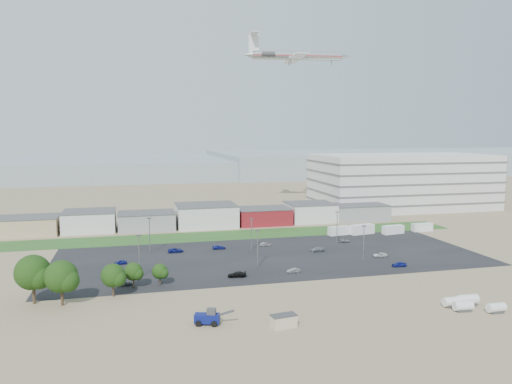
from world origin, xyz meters
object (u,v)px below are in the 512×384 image
object	(u,v)px
parked_car_8	(344,241)
parked_car_10	(123,283)
airliner	(297,56)
parked_car_3	(237,274)
portable_shed	(284,321)
parked_car_13	(294,271)
parked_car_9	(176,250)
parked_car_12	(317,249)
storage_tank_nw	(452,302)
parked_car_2	(399,264)
box_trailer_a	(339,231)
parked_car_11	(266,244)
parked_car_0	(380,255)
parked_car_5	(120,262)
telehandler	(207,317)
parked_car_6	(219,247)
tree_far_left	(33,276)

from	to	relation	value
parked_car_8	parked_car_10	xyz separation A→B (m)	(-68.53, -29.88, 0.08)
airliner	parked_car_3	distance (m)	124.35
portable_shed	parked_car_13	world-z (taller)	portable_shed
parked_car_9	parked_car_8	bearing A→B (deg)	-92.96
parked_car_12	storage_tank_nw	bearing A→B (deg)	5.40
parked_car_2	parked_car_10	bearing A→B (deg)	-85.98
airliner	parked_car_13	xyz separation A→B (m)	(-31.88, -93.32, -67.56)
box_trailer_a	parked_car_3	xyz separation A→B (m)	(-44.68, -41.06, -0.83)
portable_shed	airliner	distance (m)	150.09
parked_car_9	parked_car_11	bearing A→B (deg)	-90.50
parked_car_0	parked_car_12	bearing A→B (deg)	-124.02
parked_car_5	parked_car_10	bearing A→B (deg)	-5.10
parked_car_11	storage_tank_nw	bearing A→B (deg)	-162.31
parked_car_2	box_trailer_a	bearing A→B (deg)	-177.02
parked_car_5	parked_car_8	distance (m)	70.23
telehandler	parked_car_0	distance (m)	67.14
parked_car_8	parked_car_13	size ratio (longest dim) A/B	0.97
parked_car_0	parked_car_10	xyz separation A→B (m)	(-70.56, -9.99, 0.08)
airliner	parked_car_0	bearing A→B (deg)	-84.99
box_trailer_a	parked_car_6	world-z (taller)	box_trailer_a
telehandler	parked_car_13	xyz separation A→B (m)	(26.18, 28.75, -0.97)
airliner	parked_car_9	size ratio (longest dim) A/B	10.39
tree_far_left	airliner	size ratio (longest dim) A/B	0.24
telehandler	tree_far_left	xyz separation A→B (m)	(-32.92, 19.90, 4.28)
telehandler	parked_car_13	distance (m)	38.90
tree_far_left	parked_car_6	world-z (taller)	tree_far_left
box_trailer_a	parked_car_10	bearing A→B (deg)	-159.57
airliner	parked_car_6	world-z (taller)	airliner
parked_car_13	parked_car_12	bearing A→B (deg)	144.10
parked_car_10	parked_car_13	distance (m)	41.61
box_trailer_a	parked_car_0	size ratio (longest dim) A/B	1.97
portable_shed	parked_car_12	bearing A→B (deg)	54.10
parked_car_2	parked_car_3	distance (m)	43.45
storage_tank_nw	parked_car_6	world-z (taller)	storage_tank_nw
parked_car_2	parked_car_12	world-z (taller)	parked_car_2
parked_car_0	parked_car_8	xyz separation A→B (m)	(-2.03, 19.89, -0.00)
storage_tank_nw	parked_car_8	xyz separation A→B (m)	(3.60, 60.79, -0.56)
portable_shed	parked_car_2	world-z (taller)	portable_shed
box_trailer_a	parked_car_8	world-z (taller)	box_trailer_a
tree_far_left	parked_car_3	world-z (taller)	tree_far_left
airliner	parked_car_2	bearing A→B (deg)	-84.86
parked_car_3	parked_car_12	distance (m)	34.86
parked_car_0	parked_car_9	world-z (taller)	parked_car_9
parked_car_8	parked_car_11	world-z (taller)	parked_car_11
parked_car_5	parked_car_11	xyz separation A→B (m)	(43.46, 11.48, -0.01)
parked_car_0	parked_car_11	world-z (taller)	parked_car_11
parked_car_10	parked_car_13	world-z (taller)	parked_car_10
storage_tank_nw	parked_car_5	size ratio (longest dim) A/B	1.10
tree_far_left	parked_car_6	xyz separation A→B (m)	(45.18, 38.70, -5.22)
portable_shed	parked_car_10	distance (m)	43.66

